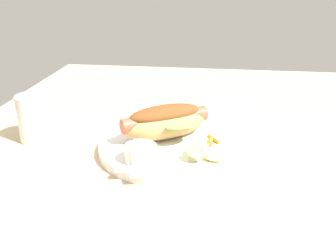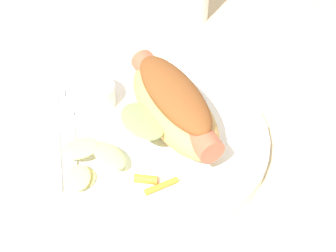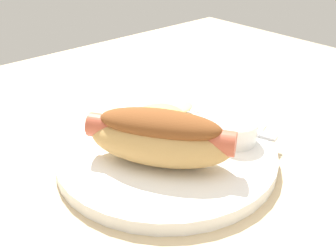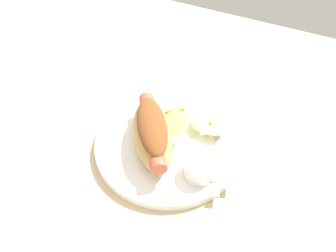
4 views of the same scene
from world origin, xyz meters
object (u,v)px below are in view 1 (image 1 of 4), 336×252
(hot_dog, at_px, (165,121))
(sauce_ramekin, at_px, (141,153))
(fork, at_px, (168,166))
(carrot_garnish, at_px, (212,141))
(plate, at_px, (172,147))
(knife, at_px, (178,171))
(chips_pile, at_px, (204,154))
(drinking_cup, at_px, (35,118))

(hot_dog, height_order, sauce_ramekin, hot_dog)
(fork, xyz_separation_m, carrot_garnish, (-0.10, 0.07, 0.00))
(plate, xyz_separation_m, sauce_ramekin, (0.08, -0.04, 0.02))
(plate, bearing_deg, knife, 12.19)
(fork, xyz_separation_m, chips_pile, (-0.03, 0.05, 0.01))
(hot_dog, height_order, drinking_cup, drinking_cup)
(plate, distance_m, carrot_garnish, 0.07)
(drinking_cup, bearing_deg, knife, 66.83)
(fork, distance_m, carrot_garnish, 0.12)
(chips_pile, bearing_deg, plate, -133.35)
(plate, height_order, hot_dog, hot_dog)
(sauce_ramekin, distance_m, fork, 0.05)
(plate, bearing_deg, drinking_cup, -93.72)
(plate, bearing_deg, chips_pile, 46.65)
(fork, bearing_deg, plate, -102.72)
(sauce_ramekin, bearing_deg, hot_dog, 164.39)
(chips_pile, distance_m, carrot_garnish, 0.07)
(knife, bearing_deg, sauce_ramekin, -42.03)
(hot_dog, distance_m, fork, 0.12)
(knife, bearing_deg, fork, -55.41)
(hot_dog, distance_m, drinking_cup, 0.25)
(fork, height_order, drinking_cup, drinking_cup)
(sauce_ramekin, height_order, carrot_garnish, sauce_ramekin)
(knife, height_order, drinking_cup, drinking_cup)
(sauce_ramekin, bearing_deg, fork, 70.47)
(chips_pile, bearing_deg, knife, -37.97)
(drinking_cup, bearing_deg, carrot_garnish, 88.92)
(hot_dog, bearing_deg, drinking_cup, -31.46)
(plate, height_order, carrot_garnish, carrot_garnish)
(plate, xyz_separation_m, hot_dog, (-0.02, -0.01, 0.04))
(fork, height_order, chips_pile, chips_pile)
(knife, distance_m, carrot_garnish, 0.13)
(hot_dog, relative_size, fork, 1.08)
(carrot_garnish, bearing_deg, chips_pile, -9.74)
(hot_dog, distance_m, knife, 0.14)
(carrot_garnish, distance_m, drinking_cup, 0.34)
(hot_dog, bearing_deg, chips_pile, 100.40)
(knife, relative_size, carrot_garnish, 3.33)
(carrot_garnish, relative_size, drinking_cup, 0.51)
(plate, relative_size, knife, 1.74)
(chips_pile, height_order, drinking_cup, drinking_cup)
(plate, xyz_separation_m, carrot_garnish, (-0.01, 0.07, 0.01))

